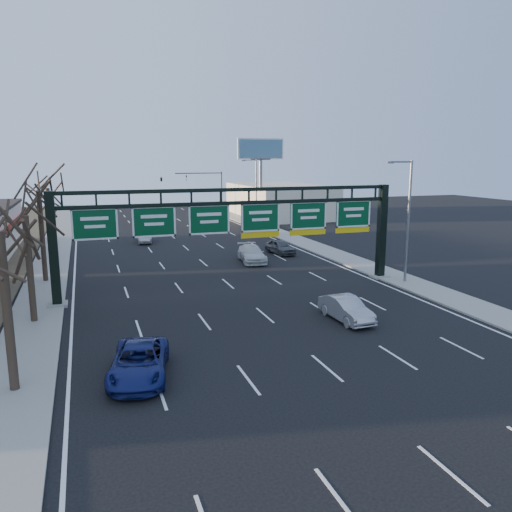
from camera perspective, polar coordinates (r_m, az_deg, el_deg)
name	(u,v)px	position (r m, az deg, el deg)	size (l,w,h in m)	color
ground	(277,326)	(27.98, 2.44, -7.96)	(160.00, 160.00, 0.00)	black
sidewalk_left	(50,268)	(45.61, -22.50, -1.24)	(3.00, 120.00, 0.12)	gray
sidewalk_right	(323,250)	(50.78, 7.63, 0.71)	(3.00, 120.00, 0.12)	gray
lane_markings	(198,258)	(46.55, -6.60, -0.29)	(21.60, 120.00, 0.01)	white
sign_gantry	(237,225)	(34.36, -2.14, 3.56)	(24.60, 1.20, 7.20)	black
building_right_distant	(279,200)	(80.58, 2.69, 6.36)	(12.00, 20.00, 5.00)	beige
tree_gantry	(23,197)	(29.82, -25.05, 6.18)	(3.60, 3.60, 8.48)	#31281B
tree_mid	(37,176)	(39.73, -23.73, 8.33)	(3.60, 3.60, 9.24)	#31281B
tree_far	(46,177)	(49.71, -22.83, 8.34)	(3.60, 3.60, 8.86)	#31281B
streetlight_near	(407,215)	(38.02, 16.88, 4.50)	(2.15, 0.22, 9.00)	slate
streetlight_far	(255,189)	(68.42, -0.08, 7.70)	(2.15, 0.22, 9.00)	slate
billboard_right	(261,159)	(73.84, 0.53, 11.04)	(7.00, 0.50, 12.00)	slate
traffic_signal_mast	(185,182)	(81.15, -8.17, 8.42)	(10.16, 0.54, 7.00)	black
car_blue_suv	(139,362)	(22.06, -13.21, -11.71)	(2.29, 4.97, 1.38)	navy
car_silver_sedan	(346,309)	(29.12, 10.26, -5.96)	(1.44, 4.14, 1.36)	#A0A1A5
car_white_wagon	(252,254)	(44.70, -0.50, 0.25)	(2.02, 4.98, 1.44)	silver
car_grey_far	(280,247)	(48.50, 2.78, 1.05)	(1.62, 4.02, 1.37)	#46494C
car_silver_distant	(145,236)	(56.42, -12.58, 2.21)	(1.43, 4.10, 1.35)	#9F9FA4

